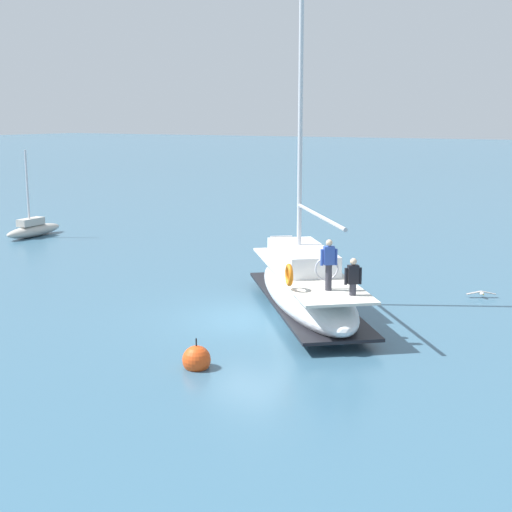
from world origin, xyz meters
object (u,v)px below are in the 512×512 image
(main_sailboat, at_px, (306,286))
(moored_cutter_right, at_px, (33,229))
(mooring_buoy, at_px, (197,360))
(seagull, at_px, (481,293))

(main_sailboat, relative_size, moored_cutter_right, 2.61)
(moored_cutter_right, distance_m, mooring_buoy, 24.36)
(seagull, relative_size, mooring_buoy, 1.03)
(main_sailboat, height_order, mooring_buoy, main_sailboat)
(moored_cutter_right, relative_size, seagull, 4.79)
(main_sailboat, bearing_deg, moored_cutter_right, 71.69)
(seagull, bearing_deg, moored_cutter_right, 86.18)
(moored_cutter_right, xyz_separation_m, mooring_buoy, (-13.37, -20.36, -0.21))
(main_sailboat, xyz_separation_m, seagull, (5.06, -4.86, -0.73))
(main_sailboat, bearing_deg, mooring_buoy, 179.70)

